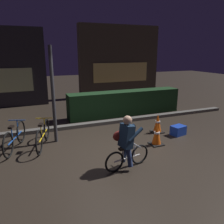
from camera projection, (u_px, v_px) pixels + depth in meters
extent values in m
plane|color=#2D261E|center=(113.00, 150.00, 6.01)|extent=(40.00, 40.00, 0.00)
cube|color=#56544F|center=(90.00, 124.00, 7.96)|extent=(12.00, 0.24, 0.12)
cube|color=#19381C|center=(125.00, 103.00, 9.30)|extent=(4.80, 0.70, 1.00)
cube|color=#42382D|center=(119.00, 61.00, 13.11)|extent=(4.86, 0.50, 4.06)
cube|color=#F2D172|center=(121.00, 72.00, 13.04)|extent=(3.40, 0.04, 1.10)
cylinder|color=#2D2D33|center=(53.00, 96.00, 6.23)|extent=(0.10, 0.10, 2.75)
torus|color=black|center=(21.00, 132.00, 6.46)|extent=(0.25, 0.64, 0.66)
torus|color=black|center=(8.00, 145.00, 5.52)|extent=(0.25, 0.64, 0.66)
cylinder|color=#19479E|center=(15.00, 138.00, 5.99)|extent=(0.34, 0.94, 0.04)
cylinder|color=#19479E|center=(12.00, 134.00, 5.77)|extent=(0.03, 0.03, 0.37)
cube|color=black|center=(11.00, 127.00, 5.73)|extent=(0.16, 0.22, 0.05)
cylinder|color=#19479E|center=(18.00, 127.00, 6.19)|extent=(0.03, 0.03, 0.41)
cylinder|color=#19479E|center=(17.00, 120.00, 6.14)|extent=(0.44, 0.17, 0.02)
torus|color=black|center=(47.00, 129.00, 6.63)|extent=(0.23, 0.65, 0.66)
torus|color=black|center=(39.00, 142.00, 5.68)|extent=(0.23, 0.65, 0.66)
cylinder|color=gold|center=(43.00, 135.00, 6.16)|extent=(0.32, 0.96, 0.04)
cylinder|color=gold|center=(41.00, 131.00, 5.94)|extent=(0.03, 0.03, 0.37)
cube|color=black|center=(41.00, 125.00, 5.89)|extent=(0.15, 0.22, 0.05)
cylinder|color=gold|center=(44.00, 125.00, 6.36)|extent=(0.03, 0.03, 0.42)
cylinder|color=gold|center=(44.00, 118.00, 6.31)|extent=(0.45, 0.15, 0.02)
cube|color=black|center=(156.00, 144.00, 6.38)|extent=(0.36, 0.36, 0.03)
cone|color=#EA560F|center=(157.00, 134.00, 6.29)|extent=(0.26, 0.26, 0.60)
cylinder|color=white|center=(157.00, 133.00, 6.29)|extent=(0.16, 0.16, 0.05)
cube|color=black|center=(157.00, 132.00, 7.34)|extent=(0.36, 0.36, 0.03)
cone|color=#EA560F|center=(158.00, 123.00, 7.26)|extent=(0.26, 0.26, 0.60)
cylinder|color=white|center=(158.00, 122.00, 7.25)|extent=(0.16, 0.16, 0.05)
cube|color=#193DB7|center=(178.00, 130.00, 7.08)|extent=(0.50, 0.41, 0.30)
torus|color=black|center=(140.00, 154.00, 5.22)|extent=(0.48, 0.13, 0.48)
torus|color=black|center=(114.00, 162.00, 4.86)|extent=(0.48, 0.13, 0.48)
cylinder|color=silver|center=(127.00, 158.00, 5.04)|extent=(0.70, 0.16, 0.04)
cylinder|color=silver|center=(123.00, 154.00, 4.94)|extent=(0.03, 0.03, 0.26)
cube|color=black|center=(123.00, 149.00, 4.91)|extent=(0.21, 0.13, 0.05)
cylinder|color=silver|center=(134.00, 150.00, 5.10)|extent=(0.03, 0.03, 0.30)
cylinder|color=silver|center=(135.00, 144.00, 5.06)|extent=(0.10, 0.46, 0.02)
cylinder|color=navy|center=(124.00, 154.00, 5.10)|extent=(0.14, 0.22, 0.42)
cylinder|color=navy|center=(129.00, 158.00, 4.93)|extent=(0.14, 0.22, 0.42)
cube|color=#192D47|center=(126.00, 136.00, 4.88)|extent=(0.31, 0.36, 0.54)
sphere|color=tan|center=(128.00, 120.00, 4.79)|extent=(0.20, 0.20, 0.20)
cylinder|color=#192D47|center=(128.00, 131.00, 5.05)|extent=(0.40, 0.15, 0.29)
cylinder|color=#192D47|center=(136.00, 135.00, 4.82)|extent=(0.40, 0.15, 0.29)
ellipsoid|color=maroon|center=(119.00, 136.00, 5.02)|extent=(0.34, 0.21, 0.24)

